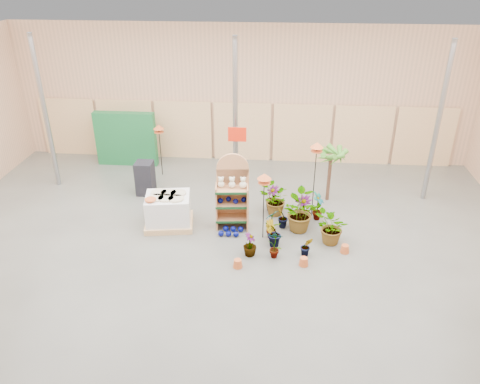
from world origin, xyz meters
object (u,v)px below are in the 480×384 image
object	(u,v)px
display_shelf	(232,194)
potted_plant_2	(298,212)
pallet_stack	(168,211)
bird_table_front	(264,178)

from	to	relation	value
display_shelf	potted_plant_2	size ratio (longest dim) A/B	1.89
display_shelf	pallet_stack	size ratio (longest dim) A/B	1.45
potted_plant_2	bird_table_front	bearing A→B (deg)	-152.88
pallet_stack	bird_table_front	world-z (taller)	bird_table_front
display_shelf	bird_table_front	xyz separation A→B (m)	(0.82, -0.58, 0.74)
display_shelf	pallet_stack	xyz separation A→B (m)	(-1.65, -0.20, -0.46)
pallet_stack	bird_table_front	xyz separation A→B (m)	(2.47, -0.38, 1.21)
bird_table_front	potted_plant_2	xyz separation A→B (m)	(0.86, 0.44, -1.13)
display_shelf	pallet_stack	bearing A→B (deg)	-178.76
bird_table_front	potted_plant_2	distance (m)	1.49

